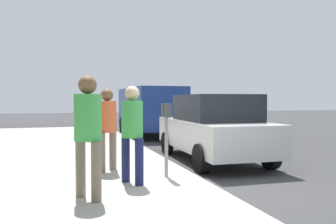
# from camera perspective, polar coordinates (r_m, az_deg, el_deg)

# --- Properties ---
(ground_plane) EXTENTS (80.00, 80.00, 0.00)m
(ground_plane) POSITION_cam_1_polar(r_m,az_deg,el_deg) (6.26, 7.23, -13.08)
(ground_plane) COLOR #38383A
(ground_plane) RESTS_ON ground
(sidewalk_slab) EXTENTS (28.00, 6.00, 0.15)m
(sidewalk_slab) POSITION_cam_1_polar(r_m,az_deg,el_deg) (5.72, -22.14, -13.89)
(sidewalk_slab) COLOR #A8A59E
(sidewalk_slab) RESTS_ON ground_plane
(parking_meter) EXTENTS (0.36, 0.12, 1.41)m
(parking_meter) POSITION_cam_1_polar(r_m,az_deg,el_deg) (6.55, -0.27, -2.04)
(parking_meter) COLOR gray
(parking_meter) RESTS_ON sidewalk_slab
(pedestrian_at_meter) EXTENTS (0.48, 0.38, 1.73)m
(pedestrian_at_meter) POSITION_cam_1_polar(r_m,az_deg,el_deg) (6.03, -6.02, -2.45)
(pedestrian_at_meter) COLOR #191E4C
(pedestrian_at_meter) RESTS_ON sidewalk_slab
(pedestrian_bystander) EXTENTS (0.50, 0.40, 1.84)m
(pedestrian_bystander) POSITION_cam_1_polar(r_m,az_deg,el_deg) (5.19, -13.27, -2.24)
(pedestrian_bystander) COLOR #726656
(pedestrian_bystander) RESTS_ON sidewalk_slab
(parking_officer) EXTENTS (0.41, 0.41, 1.71)m
(parking_officer) POSITION_cam_1_polar(r_m,az_deg,el_deg) (7.17, -10.15, -1.84)
(parking_officer) COLOR #726656
(parking_officer) RESTS_ON sidewalk_slab
(parked_sedan_near) EXTENTS (4.46, 2.09, 1.77)m
(parked_sedan_near) POSITION_cam_1_polar(r_m,az_deg,el_deg) (9.18, 7.61, -2.60)
(parked_sedan_near) COLOR silver
(parked_sedan_near) RESTS_ON ground_plane
(parked_van_far) EXTENTS (5.21, 2.13, 2.18)m
(parked_van_far) POSITION_cam_1_polar(r_m,az_deg,el_deg) (15.64, -3.10, 0.63)
(parked_van_far) COLOR navy
(parked_van_far) RESTS_ON ground_plane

